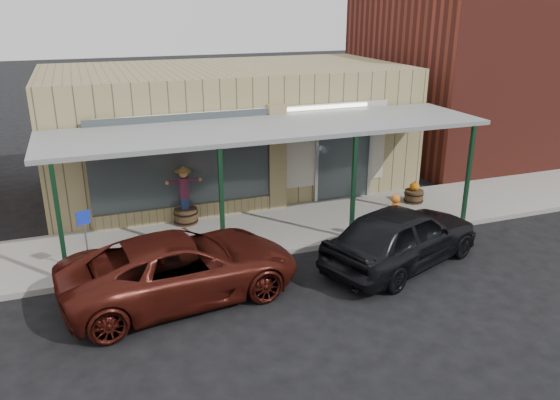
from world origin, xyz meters
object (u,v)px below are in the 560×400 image
object	(u,v)px
barrel_pumpkin	(414,195)
handicap_sign	(85,234)
barrel_scarecrow	(185,204)
parked_sedan	(402,236)
car_maroon	(182,267)

from	to	relation	value
barrel_pumpkin	handicap_sign	bearing A→B (deg)	-170.93
barrel_scarecrow	barrel_pumpkin	bearing A→B (deg)	0.85
barrel_pumpkin	handicap_sign	distance (m)	10.16
handicap_sign	parked_sedan	size ratio (longest dim) A/B	0.32
barrel_pumpkin	car_maroon	world-z (taller)	car_maroon
barrel_scarecrow	car_maroon	distance (m)	4.01
barrel_scarecrow	parked_sedan	size ratio (longest dim) A/B	0.35
barrel_pumpkin	barrel_scarecrow	bearing A→B (deg)	173.97
barrel_pumpkin	parked_sedan	xyz separation A→B (m)	(-2.65, -3.46, 0.38)
barrel_pumpkin	handicap_sign	size ratio (longest dim) A/B	0.44
parked_sedan	car_maroon	bearing A→B (deg)	65.84
barrel_scarecrow	handicap_sign	bearing A→B (deg)	-132.55
barrel_pumpkin	car_maroon	distance (m)	8.68
handicap_sign	car_maroon	world-z (taller)	handicap_sign
handicap_sign	car_maroon	distance (m)	2.52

